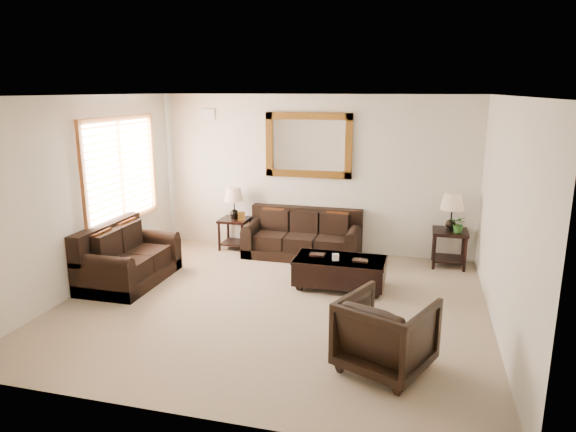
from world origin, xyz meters
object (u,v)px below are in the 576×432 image
(end_table_left, at_px, (234,209))
(armchair, at_px, (386,330))
(sofa, at_px, (303,239))
(end_table_right, at_px, (451,219))
(coffee_table, at_px, (340,270))
(loveseat, at_px, (126,261))

(end_table_left, relative_size, armchair, 1.31)
(sofa, bearing_deg, end_table_left, 175.81)
(end_table_right, bearing_deg, coffee_table, -138.31)
(sofa, distance_m, end_table_right, 2.44)
(sofa, height_order, loveseat, loveseat)
(sofa, height_order, end_table_left, end_table_left)
(coffee_table, bearing_deg, end_table_right, 41.95)
(coffee_table, bearing_deg, end_table_left, 146.73)
(coffee_table, relative_size, armchair, 1.53)
(sofa, distance_m, end_table_left, 1.34)
(armchair, bearing_deg, end_table_right, -78.42)
(sofa, height_order, coffee_table, sofa)
(end_table_left, xyz_separation_m, coffee_table, (2.11, -1.40, -0.45))
(loveseat, distance_m, coffee_table, 3.14)
(coffee_table, height_order, armchair, armchair)
(end_table_left, bearing_deg, coffee_table, -33.53)
(armchair, bearing_deg, end_table_left, -26.25)
(loveseat, relative_size, armchair, 1.82)
(end_table_right, xyz_separation_m, armchair, (-0.75, -3.46, -0.36))
(loveseat, bearing_deg, end_table_left, -26.72)
(end_table_left, xyz_separation_m, end_table_right, (3.66, -0.02, 0.06))
(sofa, relative_size, end_table_left, 1.75)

